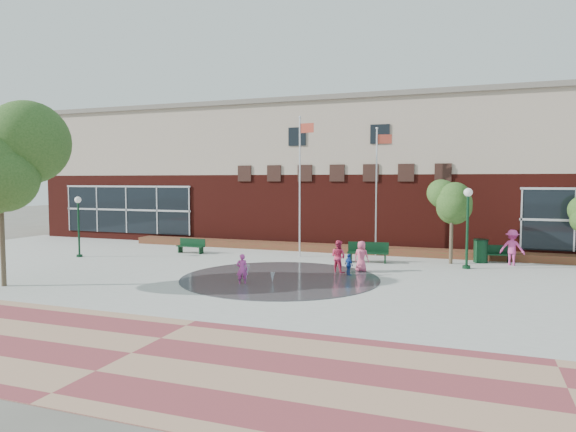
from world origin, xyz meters
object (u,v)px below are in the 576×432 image
(bench_left, at_px, (191,249))
(child_splash, at_px, (242,269))
(trash_can, at_px, (481,251))
(flagpole_left, at_px, (300,179))
(flagpole_right, at_px, (377,185))

(bench_left, relative_size, child_splash, 1.36)
(trash_can, height_order, child_splash, child_splash)
(bench_left, xyz_separation_m, child_splash, (6.46, -6.92, 0.35))
(flagpole_left, bearing_deg, bench_left, -163.90)
(flagpole_right, xyz_separation_m, bench_left, (-10.11, -2.59, -3.66))
(flagpole_left, height_order, trash_can, flagpole_left)
(bench_left, relative_size, trash_can, 1.39)
(flagpole_left, xyz_separation_m, bench_left, (-6.29, -0.87, -3.96))
(flagpole_left, relative_size, flagpole_right, 1.08)
(flagpole_left, bearing_deg, trash_can, 15.83)
(flagpole_left, distance_m, trash_can, 9.95)
(trash_can, bearing_deg, child_splash, -134.99)
(flagpole_right, distance_m, bench_left, 11.06)
(bench_left, distance_m, trash_can, 15.62)
(flagpole_left, height_order, bench_left, flagpole_left)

